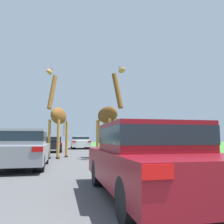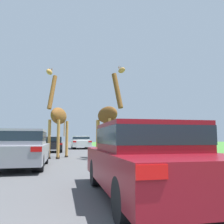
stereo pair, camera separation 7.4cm
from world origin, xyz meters
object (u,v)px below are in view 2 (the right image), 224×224
giraffe_companion (58,117)px  car_verge_right (22,148)px  car_queue_left (51,144)px  car_queue_right (47,142)px  car_far_ahead (81,142)px  car_lead_maroon (147,157)px  giraffe_near_road (108,116)px

giraffe_companion → car_verge_right: bearing=96.5°
car_queue_left → car_queue_right: bearing=95.4°
car_queue_right → car_far_ahead: bearing=-48.0°
car_queue_right → car_queue_left: size_ratio=1.07×
car_lead_maroon → car_verge_right: (-3.19, 5.45, 0.02)m
giraffe_near_road → car_verge_right: bearing=21.0°
car_far_ahead → car_verge_right: 17.88m
car_lead_maroon → car_queue_left: (-2.57, 16.75, -0.06)m
car_queue_left → car_far_ahead: bearing=64.2°
car_queue_left → car_far_ahead: size_ratio=0.86×
car_lead_maroon → giraffe_companion: bearing=101.0°
giraffe_companion → car_queue_right: size_ratio=1.15×
giraffe_companion → giraffe_near_road: bearing=-170.1°
car_verge_right → car_lead_maroon: bearing=-59.6°
giraffe_near_road → giraffe_companion: size_ratio=1.03×
car_far_ahead → car_queue_left: bearing=-115.8°
giraffe_near_road → car_lead_maroon: (-1.01, -9.25, -1.72)m
car_lead_maroon → car_far_ahead: bearing=88.9°
car_queue_left → car_far_ahead: (3.00, 6.21, 0.06)m
car_queue_right → car_lead_maroon: bearing=-82.6°
car_queue_left → car_far_ahead: car_far_ahead is taller
giraffe_near_road → car_far_ahead: size_ratio=1.09×
giraffe_near_road → car_queue_left: size_ratio=1.26×
giraffe_companion → car_verge_right: giraffe_companion is taller
giraffe_near_road → car_lead_maroon: giraffe_near_road is taller
giraffe_companion → car_far_ahead: bearing=-77.8°
car_verge_right → giraffe_companion: bearing=74.1°
car_queue_right → car_queue_left: (1.01, -10.66, -0.01)m
giraffe_companion → car_verge_right: size_ratio=1.12×
giraffe_companion → car_queue_left: (-0.65, 6.85, -1.72)m
giraffe_near_road → car_far_ahead: giraffe_near_road is taller
car_far_ahead → giraffe_companion: bearing=-100.2°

